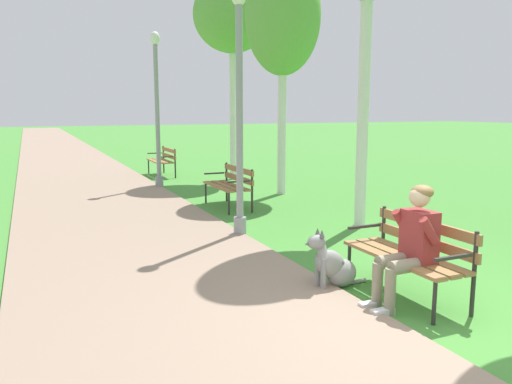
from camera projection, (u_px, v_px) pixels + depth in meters
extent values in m
plane|color=#478E38|center=(426.00, 327.00, 4.71)|extent=(120.00, 120.00, 0.00)
cube|color=gray|center=(58.00, 149.00, 25.54)|extent=(3.41, 60.00, 0.04)
cube|color=olive|center=(390.00, 259.00, 5.32)|extent=(0.14, 1.50, 0.04)
cube|color=olive|center=(403.00, 257.00, 5.39)|extent=(0.14, 1.50, 0.04)
cube|color=olive|center=(416.00, 255.00, 5.46)|extent=(0.14, 1.50, 0.04)
cube|color=olive|center=(424.00, 241.00, 5.48)|extent=(0.04, 1.50, 0.11)
cube|color=olive|center=(425.00, 225.00, 5.45)|extent=(0.04, 1.50, 0.11)
cylinder|color=#2D2B28|center=(349.00, 262.00, 5.97)|extent=(0.04, 0.04, 0.45)
cylinder|color=#2D2B28|center=(383.00, 241.00, 6.13)|extent=(0.04, 0.04, 0.85)
cube|color=#2D2B28|center=(364.00, 226.00, 5.98)|extent=(0.45, 0.04, 0.03)
cylinder|color=#2D2B28|center=(434.00, 302.00, 4.72)|extent=(0.04, 0.04, 0.45)
cylinder|color=#2D2B28|center=(474.00, 274.00, 4.88)|extent=(0.04, 0.04, 0.85)
cube|color=#2D2B28|center=(453.00, 257.00, 4.74)|extent=(0.45, 0.04, 0.03)
cube|color=olive|center=(218.00, 187.00, 10.24)|extent=(0.14, 1.50, 0.04)
cube|color=olive|center=(226.00, 186.00, 10.31)|extent=(0.14, 1.50, 0.04)
cube|color=olive|center=(234.00, 185.00, 10.38)|extent=(0.14, 1.50, 0.04)
cube|color=olive|center=(239.00, 178.00, 10.40)|extent=(0.04, 1.50, 0.11)
cube|color=olive|center=(238.00, 170.00, 10.38)|extent=(0.04, 1.50, 0.11)
cylinder|color=#2D2B28|center=(206.00, 193.00, 10.89)|extent=(0.04, 0.04, 0.45)
cylinder|color=#2D2B28|center=(227.00, 182.00, 11.05)|extent=(0.04, 0.04, 0.85)
cube|color=#2D2B28|center=(214.00, 173.00, 10.91)|extent=(0.45, 0.04, 0.03)
cylinder|color=#2D2B28|center=(229.00, 203.00, 9.65)|extent=(0.04, 0.04, 0.45)
cylinder|color=#2D2B28|center=(252.00, 191.00, 9.81)|extent=(0.04, 0.04, 0.85)
cube|color=#2D2B28|center=(239.00, 182.00, 9.66)|extent=(0.45, 0.04, 0.03)
cube|color=olive|center=(154.00, 161.00, 15.19)|extent=(0.14, 1.50, 0.04)
cube|color=olive|center=(160.00, 161.00, 15.27)|extent=(0.14, 1.50, 0.04)
cube|color=olive|center=(166.00, 161.00, 15.34)|extent=(0.14, 1.50, 0.04)
cube|color=olive|center=(169.00, 156.00, 15.36)|extent=(0.04, 1.50, 0.11)
cube|color=olive|center=(169.00, 150.00, 15.33)|extent=(0.04, 1.50, 0.11)
cylinder|color=#2D2B28|center=(149.00, 166.00, 15.84)|extent=(0.04, 0.04, 0.45)
cylinder|color=#2D2B28|center=(164.00, 159.00, 16.00)|extent=(0.04, 0.04, 0.85)
cube|color=#2D2B28|center=(155.00, 153.00, 15.86)|extent=(0.45, 0.04, 0.03)
cylinder|color=#2D2B28|center=(159.00, 171.00, 14.60)|extent=(0.04, 0.04, 0.45)
cylinder|color=#2D2B28|center=(175.00, 164.00, 14.76)|extent=(0.04, 0.04, 0.85)
cube|color=#2D2B28|center=(165.00, 157.00, 14.61)|extent=(0.45, 0.04, 0.03)
cylinder|color=gray|center=(395.00, 260.00, 5.19)|extent=(0.42, 0.14, 0.14)
cylinder|color=gray|center=(377.00, 285.00, 5.14)|extent=(0.11, 0.11, 0.47)
cube|color=silver|center=(370.00, 305.00, 5.14)|extent=(0.24, 0.09, 0.07)
cylinder|color=gray|center=(408.00, 266.00, 5.01)|extent=(0.42, 0.14, 0.14)
cylinder|color=gray|center=(390.00, 292.00, 4.96)|extent=(0.11, 0.11, 0.47)
cube|color=silver|center=(383.00, 312.00, 4.96)|extent=(0.24, 0.09, 0.07)
cube|color=maroon|center=(419.00, 236.00, 5.14)|extent=(0.22, 0.36, 0.52)
cylinder|color=maroon|center=(402.00, 223.00, 5.28)|extent=(0.25, 0.09, 0.30)
cylinder|color=maroon|center=(429.00, 231.00, 4.92)|extent=(0.25, 0.09, 0.30)
sphere|color=beige|center=(420.00, 197.00, 5.07)|extent=(0.21, 0.21, 0.21)
ellipsoid|color=olive|center=(422.00, 192.00, 5.07)|extent=(0.22, 0.23, 0.14)
ellipsoid|color=gray|center=(341.00, 273.00, 5.76)|extent=(0.37, 0.29, 0.32)
ellipsoid|color=gray|center=(331.00, 264.00, 5.68)|extent=(0.50, 0.23, 0.48)
ellipsoid|color=#595959|center=(334.00, 260.00, 5.69)|extent=(0.36, 0.20, 0.27)
cylinder|color=gray|center=(318.00, 272.00, 5.69)|extent=(0.06, 0.06, 0.38)
cylinder|color=gray|center=(323.00, 275.00, 5.59)|extent=(0.06, 0.06, 0.38)
cylinder|color=gray|center=(322.00, 253.00, 5.61)|extent=(0.11, 0.17, 0.19)
ellipsoid|color=gray|center=(316.00, 242.00, 5.55)|extent=(0.22, 0.14, 0.16)
cone|color=#595959|center=(309.00, 244.00, 5.51)|extent=(0.10, 0.09, 0.09)
cone|color=#595959|center=(318.00, 232.00, 5.60)|extent=(0.06, 0.06, 0.09)
cone|color=#595959|center=(322.00, 234.00, 5.52)|extent=(0.06, 0.06, 0.09)
cylinder|color=gray|center=(356.00, 282.00, 5.87)|extent=(0.28, 0.05, 0.04)
cylinder|color=gray|center=(240.00, 226.00, 8.09)|extent=(0.20, 0.20, 0.30)
cylinder|color=gray|center=(240.00, 124.00, 7.83)|extent=(0.11, 0.11, 3.55)
cylinder|color=gray|center=(159.00, 182.00, 12.96)|extent=(0.20, 0.20, 0.30)
cylinder|color=gray|center=(157.00, 117.00, 12.70)|extent=(0.11, 0.11, 3.58)
ellipsoid|color=silver|center=(155.00, 38.00, 12.39)|extent=(0.24, 0.24, 0.32)
cylinder|color=silver|center=(364.00, 98.00, 8.46)|extent=(0.19, 0.19, 4.34)
cylinder|color=silver|center=(282.00, 124.00, 11.84)|extent=(0.20, 0.20, 3.27)
ellipsoid|color=#66A847|center=(283.00, 16.00, 11.45)|extent=(1.68, 1.84, 2.65)
cylinder|color=silver|center=(233.00, 110.00, 14.33)|extent=(0.17, 0.17, 3.93)
ellipsoid|color=#66A847|center=(232.00, 15.00, 13.91)|extent=(2.15, 2.02, 2.06)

